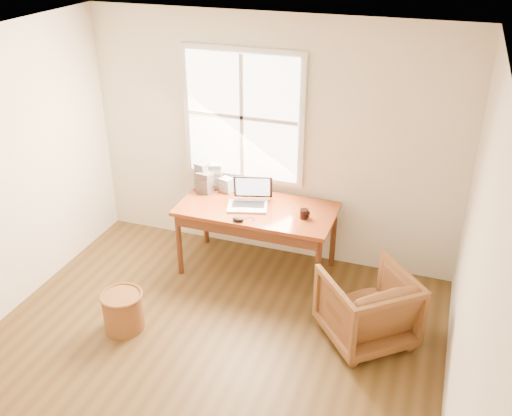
{
  "coord_description": "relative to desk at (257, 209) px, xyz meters",
  "views": [
    {
      "loc": [
        1.69,
        -3.06,
        3.43
      ],
      "look_at": [
        0.04,
        1.65,
        0.82
      ],
      "focal_mm": 40.0,
      "sensor_mm": 36.0,
      "label": 1
    }
  ],
  "objects": [
    {
      "name": "mouse",
      "position": [
        -0.08,
        -0.34,
        0.04
      ],
      "size": [
        0.12,
        0.07,
        0.04
      ],
      "primitive_type": "ellipsoid",
      "rotation": [
        0.0,
        0.0,
        0.03
      ],
      "color": "black",
      "rests_on": "desk"
    },
    {
      "name": "desk",
      "position": [
        0.0,
        0.0,
        0.0
      ],
      "size": [
        1.6,
        0.8,
        0.04
      ],
      "primitive_type": "cube",
      "color": "brown",
      "rests_on": "room_shell"
    },
    {
      "name": "cd_stack_d",
      "position": [
        -0.43,
        0.24,
        0.1
      ],
      "size": [
        0.15,
        0.14,
        0.16
      ],
      "primitive_type": "cube",
      "rotation": [
        0.0,
        0.0,
        -0.3
      ],
      "color": "silver",
      "rests_on": "desk"
    },
    {
      "name": "laptop",
      "position": [
        -0.09,
        -0.04,
        0.16
      ],
      "size": [
        0.47,
        0.48,
        0.28
      ],
      "primitive_type": null,
      "rotation": [
        0.0,
        0.0,
        0.28
      ],
      "color": "silver",
      "rests_on": "desk"
    },
    {
      "name": "cd_stack_c",
      "position": [
        -0.7,
        0.22,
        0.17
      ],
      "size": [
        0.16,
        0.15,
        0.3
      ],
      "primitive_type": "cube",
      "rotation": [
        0.0,
        0.0,
        -0.32
      ],
      "color": "#9D9EAA",
      "rests_on": "desk"
    },
    {
      "name": "coffee_mug",
      "position": [
        0.51,
        -0.06,
        0.07
      ],
      "size": [
        0.1,
        0.1,
        0.09
      ],
      "primitive_type": "cylinder",
      "rotation": [
        0.0,
        0.0,
        0.21
      ],
      "color": "black",
      "rests_on": "desk"
    },
    {
      "name": "armchair",
      "position": [
        1.28,
        -0.73,
        -0.39
      ],
      "size": [
        1.03,
        1.03,
        0.67
      ],
      "primitive_type": "imported",
      "rotation": [
        0.0,
        0.0,
        3.83
      ],
      "color": "brown",
      "rests_on": "room_shell"
    },
    {
      "name": "cd_stack_b",
      "position": [
        -0.64,
        0.16,
        0.14
      ],
      "size": [
        0.17,
        0.16,
        0.23
      ],
      "primitive_type": "cube",
      "rotation": [
        0.0,
        0.0,
        -0.18
      ],
      "color": "#26272B",
      "rests_on": "desk"
    },
    {
      "name": "room_shell",
      "position": [
        -0.02,
        -1.64,
        0.59
      ],
      "size": [
        4.04,
        4.54,
        2.64
      ],
      "color": "brown",
      "rests_on": "ground"
    },
    {
      "name": "wicker_stool",
      "position": [
        -0.84,
        -1.33,
        -0.55
      ],
      "size": [
        0.37,
        0.37,
        0.36
      ],
      "primitive_type": "cylinder",
      "rotation": [
        0.0,
        0.0,
        -0.03
      ],
      "color": "brown",
      "rests_on": "room_shell"
    },
    {
      "name": "cd_stack_a",
      "position": [
        -0.59,
        0.3,
        0.16
      ],
      "size": [
        0.18,
        0.17,
        0.28
      ],
      "primitive_type": "cube",
      "rotation": [
        0.0,
        0.0,
        0.38
      ],
      "color": "silver",
      "rests_on": "desk"
    }
  ]
}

